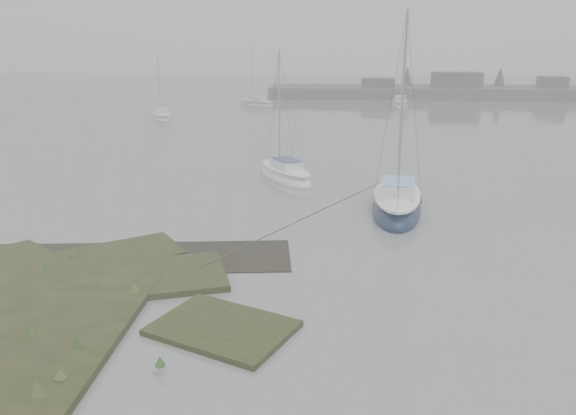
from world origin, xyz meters
The scene contains 7 objects.
ground centered at (0.00, 30.00, 0.00)m, with size 160.00×160.00×0.00m, color slate.
far_shoreline centered at (26.84, 61.90, 0.85)m, with size 60.00×8.00×4.15m.
sailboat_main centered at (6.40, 10.71, 0.29)m, with size 2.94×6.79×9.28m.
sailboat_white centered at (1.01, 16.25, 0.23)m, with size 4.12×5.41×7.41m.
sailboat_far_a centered at (-12.33, 39.22, 0.21)m, with size 3.29×5.14×6.91m.
sailboat_far_b centered at (11.76, 51.60, 0.24)m, with size 2.58×5.70×7.77m.
sailboat_far_c centered at (-4.57, 50.77, 0.22)m, with size 5.04×4.49×7.21m.
Camera 1 is at (3.05, -13.59, 7.39)m, focal length 35.00 mm.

